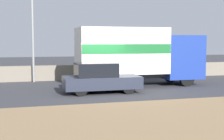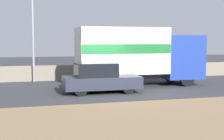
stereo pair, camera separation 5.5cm
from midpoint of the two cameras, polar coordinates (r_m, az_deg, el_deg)
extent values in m
plane|color=#38383D|center=(15.64, -1.24, -4.27)|extent=(80.00, 80.00, 0.00)
cube|color=#937551|center=(10.08, 7.11, -9.47)|extent=(60.00, 6.70, 0.04)
cube|color=gray|center=(21.37, -5.13, -0.38)|extent=(60.00, 0.35, 1.01)
cylinder|color=gray|center=(20.44, -14.36, 6.08)|extent=(0.14, 0.14, 5.90)
cube|color=navy|center=(19.40, 11.98, 2.40)|extent=(2.27, 2.48, 2.56)
cube|color=black|center=(19.91, 14.87, 3.88)|extent=(0.06, 2.10, 1.13)
cube|color=#2D2D33|center=(18.10, 1.56, -0.94)|extent=(5.04, 1.42, 0.25)
cube|color=silver|center=(18.00, 1.57, 3.57)|extent=(5.04, 2.58, 2.60)
cube|color=#19662D|center=(18.00, 1.58, 3.96)|extent=(5.01, 2.60, 0.52)
cylinder|color=black|center=(20.44, 10.54, -0.92)|extent=(0.86, 0.28, 0.86)
cylinder|color=black|center=(18.55, 13.41, -1.58)|extent=(0.86, 0.28, 0.86)
cylinder|color=black|center=(18.81, -3.43, -1.36)|extent=(0.86, 0.28, 0.86)
cylinder|color=black|center=(16.74, -1.92, -2.16)|extent=(0.86, 0.28, 0.86)
cylinder|color=black|center=(19.04, -0.46, -1.27)|extent=(0.86, 0.28, 0.86)
cylinder|color=black|center=(17.00, 1.38, -2.05)|extent=(0.86, 0.28, 0.86)
cube|color=#282D3D|center=(15.76, -2.00, -2.24)|extent=(3.84, 1.75, 0.60)
cube|color=black|center=(15.62, -3.10, 0.07)|extent=(2.00, 1.61, 0.69)
cylinder|color=black|center=(16.82, 1.37, -2.54)|extent=(0.62, 0.20, 0.62)
cylinder|color=black|center=(15.39, 2.98, -3.26)|extent=(0.62, 0.20, 0.62)
cylinder|color=black|center=(16.30, -6.69, -2.81)|extent=(0.62, 0.20, 0.62)
cylinder|color=black|center=(14.83, -5.81, -3.60)|extent=(0.62, 0.20, 0.62)
camera|label=1|loc=(0.03, -90.09, -0.01)|focal=50.00mm
camera|label=2|loc=(0.03, 89.91, 0.01)|focal=50.00mm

